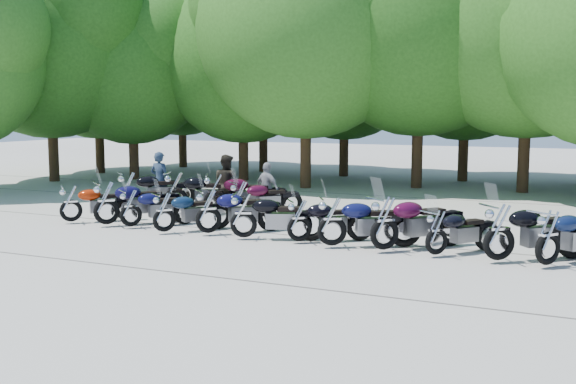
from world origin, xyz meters
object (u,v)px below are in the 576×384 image
at_px(motorcycle_2, 131,207).
at_px(motorcycle_5, 244,214).
at_px(motorcycle_10, 499,230).
at_px(motorcycle_15, 240,198).
at_px(motorcycle_7, 332,220).
at_px(rider_1, 227,184).
at_px(motorcycle_3, 164,211).
at_px(rider_2, 267,189).
at_px(motorcycle_4, 208,210).
at_px(motorcycle_6, 300,219).
at_px(motorcycle_14, 216,192).
at_px(motorcycle_1, 106,201).
at_px(motorcycle_9, 437,231).
at_px(rider_0, 160,180).
at_px(motorcycle_0, 71,202).
at_px(motorcycle_11, 548,236).
at_px(motorcycle_12, 129,189).
at_px(motorcycle_8, 385,221).

bearing_deg(motorcycle_2, motorcycle_5, -143.62).
xyz_separation_m(motorcycle_10, motorcycle_15, (-7.49, 2.75, -0.08)).
bearing_deg(motorcycle_10, motorcycle_7, 51.04).
relative_size(motorcycle_2, rider_1, 1.15).
distance_m(motorcycle_3, rider_2, 3.95).
height_order(motorcycle_3, motorcycle_4, motorcycle_4).
height_order(motorcycle_6, motorcycle_14, motorcycle_14).
relative_size(motorcycle_1, motorcycle_2, 1.18).
bearing_deg(motorcycle_14, rider_2, -87.71).
relative_size(motorcycle_9, rider_0, 1.11).
relative_size(motorcycle_0, motorcycle_11, 0.91).
bearing_deg(motorcycle_12, motorcycle_11, -152.47).
xyz_separation_m(motorcycle_3, rider_1, (-0.20, 3.62, 0.31)).
relative_size(motorcycle_3, rider_1, 1.17).
xyz_separation_m(motorcycle_4, motorcycle_6, (2.50, -0.01, -0.06)).
xyz_separation_m(motorcycle_1, rider_1, (1.83, 3.37, 0.21)).
height_order(motorcycle_4, motorcycle_8, motorcycle_8).
height_order(motorcycle_1, motorcycle_3, motorcycle_1).
bearing_deg(motorcycle_15, motorcycle_5, 161.68).
distance_m(motorcycle_4, motorcycle_14, 3.05).
bearing_deg(motorcycle_6, motorcycle_14, 17.38).
height_order(motorcycle_2, motorcycle_14, motorcycle_14).
xyz_separation_m(motorcycle_8, motorcycle_9, (1.15, 0.01, -0.14)).
distance_m(motorcycle_5, motorcycle_7, 2.32).
bearing_deg(rider_2, motorcycle_7, 153.98).
xyz_separation_m(motorcycle_1, motorcycle_12, (-1.20, 2.56, -0.00)).
xyz_separation_m(motorcycle_0, rider_1, (3.07, 3.37, 0.30)).
distance_m(motorcycle_10, motorcycle_15, 7.98).
xyz_separation_m(motorcycle_3, rider_0, (-2.73, 3.76, 0.31)).
bearing_deg(motorcycle_15, motorcycle_0, 74.55).
height_order(motorcycle_3, motorcycle_10, motorcycle_10).
relative_size(motorcycle_3, motorcycle_15, 0.95).
height_order(motorcycle_4, rider_2, rider_2).
bearing_deg(motorcycle_2, motorcycle_1, 43.40).
distance_m(motorcycle_12, motorcycle_14, 3.01).
bearing_deg(rider_1, motorcycle_3, 115.07).
distance_m(motorcycle_10, motorcycle_12, 11.78).
distance_m(motorcycle_2, motorcycle_8, 7.04).
height_order(motorcycle_7, motorcycle_15, motorcycle_7).
bearing_deg(motorcycle_4, motorcycle_5, -144.55).
relative_size(motorcycle_9, motorcycle_10, 0.81).
xyz_separation_m(motorcycle_3, motorcycle_9, (6.91, 0.11, -0.02)).
distance_m(motorcycle_2, rider_1, 3.50).
relative_size(motorcycle_2, motorcycle_5, 0.91).
xyz_separation_m(motorcycle_2, motorcycle_15, (1.99, 2.48, 0.04)).
height_order(motorcycle_10, rider_2, rider_2).
bearing_deg(motorcycle_15, motorcycle_10, -157.96).
relative_size(motorcycle_1, motorcycle_14, 0.97).
relative_size(motorcycle_7, motorcycle_12, 0.97).
bearing_deg(motorcycle_1, motorcycle_0, 38.71).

